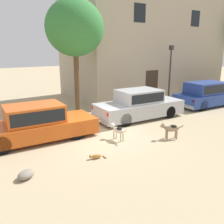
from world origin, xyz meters
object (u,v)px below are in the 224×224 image
(acacia_tree_left, at_px, (75,28))
(stray_dog_tan, at_px, (117,130))
(street_lamp, at_px, (170,66))
(parked_sedan_nearest, at_px, (36,123))
(stray_cat, at_px, (96,156))
(stray_dog_spotted, at_px, (171,128))
(parked_sedan_second, at_px, (139,104))
(parked_sedan_third, at_px, (206,94))

(acacia_tree_left, bearing_deg, stray_dog_tan, -94.48)
(stray_dog_tan, bearing_deg, street_lamp, -69.24)
(parked_sedan_nearest, bearing_deg, stray_dog_tan, -30.40)
(parked_sedan_nearest, height_order, stray_cat, parked_sedan_nearest)
(parked_sedan_nearest, distance_m, stray_dog_spotted, 5.37)
(stray_dog_tan, distance_m, street_lamp, 7.94)
(parked_sedan_second, height_order, stray_cat, parked_sedan_second)
(parked_sedan_third, height_order, stray_cat, parked_sedan_third)
(parked_sedan_third, bearing_deg, stray_cat, -160.38)
(parked_sedan_nearest, bearing_deg, stray_dog_spotted, -29.35)
(street_lamp, relative_size, acacia_tree_left, 0.62)
(stray_dog_spotted, relative_size, acacia_tree_left, 0.15)
(stray_dog_spotted, distance_m, stray_dog_tan, 2.15)
(parked_sedan_nearest, relative_size, parked_sedan_second, 1.00)
(parked_sedan_third, xyz_separation_m, stray_cat, (-9.54, -2.75, -0.70))
(parked_sedan_third, xyz_separation_m, street_lamp, (-1.25, 2.00, 1.61))
(stray_cat, xyz_separation_m, street_lamp, (8.29, 4.75, 2.31))
(stray_cat, bearing_deg, street_lamp, -136.73)
(parked_sedan_third, relative_size, stray_dog_spotted, 4.88)
(parked_sedan_third, xyz_separation_m, stray_dog_tan, (-7.98, -1.73, -0.36))
(stray_dog_spotted, relative_size, stray_cat, 1.69)
(street_lamp, xyz_separation_m, acacia_tree_left, (-6.39, 0.64, 2.13))
(parked_sedan_nearest, relative_size, stray_dog_spotted, 5.47)
(street_lamp, height_order, acacia_tree_left, acacia_tree_left)
(parked_sedan_second, distance_m, street_lamp, 4.75)
(street_lamp, bearing_deg, stray_cat, -150.20)
(stray_dog_tan, relative_size, street_lamp, 0.27)
(parked_sedan_second, xyz_separation_m, parked_sedan_third, (5.31, -0.18, 0.04))
(stray_dog_spotted, xyz_separation_m, acacia_tree_left, (-1.51, 5.45, 4.08))
(parked_sedan_second, xyz_separation_m, street_lamp, (4.06, 1.82, 1.65))
(parked_sedan_third, bearing_deg, parked_sedan_second, -178.34)
(parked_sedan_nearest, xyz_separation_m, parked_sedan_third, (10.68, -0.01, 0.08))
(stray_dog_tan, bearing_deg, stray_dog_spotted, -128.45)
(stray_dog_tan, relative_size, acacia_tree_left, 0.17)
(parked_sedan_nearest, distance_m, stray_cat, 3.05)
(parked_sedan_nearest, relative_size, stray_cat, 9.23)
(parked_sedan_nearest, xyz_separation_m, street_lamp, (9.43, 1.99, 1.69))
(stray_dog_spotted, distance_m, acacia_tree_left, 6.98)
(parked_sedan_second, distance_m, stray_dog_tan, 3.30)
(stray_dog_tan, xyz_separation_m, stray_cat, (-1.56, -1.02, -0.34))
(parked_sedan_third, bearing_deg, stray_dog_tan, -164.21)
(parked_sedan_second, bearing_deg, stray_dog_tan, -141.59)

